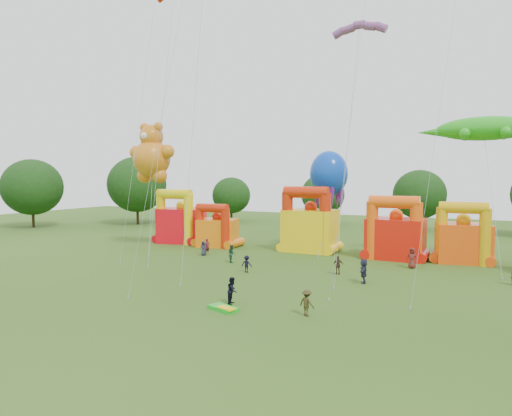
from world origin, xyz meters
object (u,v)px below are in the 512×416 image
at_px(bouncy_castle_2, 310,227).
at_px(teddy_bear_kite, 151,189).
at_px(octopus_kite, 328,185).
at_px(gecko_kite, 490,179).
at_px(spectator_0, 203,248).
at_px(bouncy_castle_0, 180,222).
at_px(spectator_4, 338,265).

relative_size(bouncy_castle_2, teddy_bear_kite, 0.50).
height_order(bouncy_castle_2, octopus_kite, octopus_kite).
xyz_separation_m(gecko_kite, octopus_kite, (-16.51, 2.93, -0.78)).
relative_size(gecko_kite, spectator_0, 9.30).
distance_m(bouncy_castle_0, spectator_0, 10.75).
bearing_deg(bouncy_castle_0, teddy_bear_kite, -85.63).
relative_size(bouncy_castle_0, bouncy_castle_2, 0.93).
distance_m(bouncy_castle_2, spectator_0, 12.31).
bearing_deg(bouncy_castle_0, bouncy_castle_2, 1.73).
bearing_deg(spectator_0, teddy_bear_kite, 171.42).
bearing_deg(octopus_kite, spectator_4, -69.44).
distance_m(octopus_kite, spectator_4, 14.74).
relative_size(teddy_bear_kite, gecko_kite, 1.02).
bearing_deg(spectator_4, spectator_0, -47.22).
height_order(bouncy_castle_0, gecko_kite, gecko_kite).
distance_m(teddy_bear_kite, spectator_4, 24.25).
relative_size(gecko_kite, octopus_kite, 1.26).
bearing_deg(spectator_4, bouncy_castle_2, -95.78).
height_order(bouncy_castle_0, teddy_bear_kite, teddy_bear_kite).
bearing_deg(spectator_4, teddy_bear_kite, -45.10).
height_order(octopus_kite, spectator_4, octopus_kite).
distance_m(gecko_kite, octopus_kite, 16.78).
distance_m(bouncy_castle_2, spectator_4, 12.54).
height_order(bouncy_castle_0, bouncy_castle_2, bouncy_castle_2).
bearing_deg(gecko_kite, bouncy_castle_0, 178.70).
height_order(bouncy_castle_0, octopus_kite, octopus_kite).
relative_size(bouncy_castle_2, spectator_0, 4.73).
xyz_separation_m(octopus_kite, spectator_4, (4.61, -12.29, -6.71)).
bearing_deg(octopus_kite, gecko_kite, -10.07).
distance_m(bouncy_castle_0, octopus_kite, 19.74).
distance_m(teddy_bear_kite, gecko_kite, 35.49).
xyz_separation_m(bouncy_castle_0, teddy_bear_kite, (0.50, -6.49, 4.53)).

